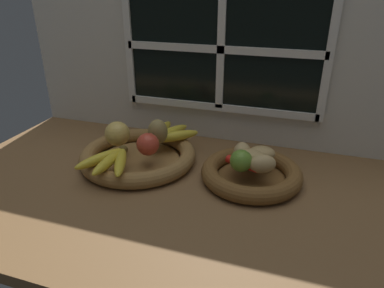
# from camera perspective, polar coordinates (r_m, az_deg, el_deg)

# --- Properties ---
(ground_plane) EXTENTS (1.40, 0.90, 0.03)m
(ground_plane) POSITION_cam_1_polar(r_m,az_deg,el_deg) (0.99, 0.31, -6.36)
(ground_plane) COLOR brown
(back_wall) EXTENTS (1.40, 0.05, 0.55)m
(back_wall) POSITION_cam_1_polar(r_m,az_deg,el_deg) (1.15, 5.01, 13.91)
(back_wall) COLOR silver
(back_wall) RESTS_ON ground_plane
(fruit_bowl_left) EXTENTS (0.35, 0.35, 0.05)m
(fruit_bowl_left) POSITION_cam_1_polar(r_m,az_deg,el_deg) (1.07, -8.85, -1.94)
(fruit_bowl_left) COLOR olive
(fruit_bowl_left) RESTS_ON ground_plane
(fruit_bowl_right) EXTENTS (0.28, 0.28, 0.05)m
(fruit_bowl_right) POSITION_cam_1_polar(r_m,az_deg,el_deg) (0.97, 9.73, -4.79)
(fruit_bowl_right) COLOR brown
(fruit_bowl_right) RESTS_ON ground_plane
(apple_red_right) EXTENTS (0.07, 0.07, 0.07)m
(apple_red_right) POSITION_cam_1_polar(r_m,az_deg,el_deg) (1.00, -7.29, -0.04)
(apple_red_right) COLOR #CC422D
(apple_red_right) RESTS_ON fruit_bowl_left
(apple_golden_left) EXTENTS (0.08, 0.08, 0.08)m
(apple_golden_left) POSITION_cam_1_polar(r_m,az_deg,el_deg) (1.07, -12.20, 1.67)
(apple_golden_left) COLOR #DBB756
(apple_golden_left) RESTS_ON fruit_bowl_left
(pear_brown) EXTENTS (0.08, 0.07, 0.08)m
(pear_brown) POSITION_cam_1_polar(r_m,az_deg,el_deg) (1.06, -5.66, 2.01)
(pear_brown) COLOR olive
(pear_brown) RESTS_ON fruit_bowl_left
(banana_bunch_front) EXTENTS (0.15, 0.17, 0.03)m
(banana_bunch_front) POSITION_cam_1_polar(r_m,az_deg,el_deg) (0.97, -13.30, -2.60)
(banana_bunch_front) COLOR gold
(banana_bunch_front) RESTS_ON fruit_bowl_left
(banana_bunch_back) EXTENTS (0.14, 0.17, 0.03)m
(banana_bunch_back) POSITION_cam_1_polar(r_m,az_deg,el_deg) (1.11, -3.97, 1.75)
(banana_bunch_back) COLOR yellow
(banana_bunch_back) RESTS_ON fruit_bowl_left
(potato_back) EXTENTS (0.09, 0.08, 0.04)m
(potato_back) POSITION_cam_1_polar(r_m,az_deg,el_deg) (0.99, 11.38, -1.54)
(potato_back) COLOR tan
(potato_back) RESTS_ON fruit_bowl_right
(potato_large) EXTENTS (0.09, 0.08, 0.05)m
(potato_large) POSITION_cam_1_polar(r_m,az_deg,el_deg) (0.95, 9.94, -2.27)
(potato_large) COLOR tan
(potato_large) RESTS_ON fruit_bowl_right
(potato_oblong) EXTENTS (0.05, 0.07, 0.05)m
(potato_oblong) POSITION_cam_1_polar(r_m,az_deg,el_deg) (0.98, 8.23, -1.22)
(potato_oblong) COLOR tan
(potato_oblong) RESTS_ON fruit_bowl_right
(potato_small) EXTENTS (0.08, 0.07, 0.05)m
(potato_small) POSITION_cam_1_polar(r_m,az_deg,el_deg) (0.92, 11.51, -3.25)
(potato_small) COLOR tan
(potato_small) RESTS_ON fruit_bowl_right
(lime_near) EXTENTS (0.06, 0.06, 0.06)m
(lime_near) POSITION_cam_1_polar(r_m,az_deg,el_deg) (0.92, 8.11, -2.71)
(lime_near) COLOR olive
(lime_near) RESTS_ON fruit_bowl_right
(chili_pepper) EXTENTS (0.10, 0.08, 0.02)m
(chili_pepper) POSITION_cam_1_polar(r_m,az_deg,el_deg) (0.93, 8.28, -3.55)
(chili_pepper) COLOR red
(chili_pepper) RESTS_ON fruit_bowl_right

